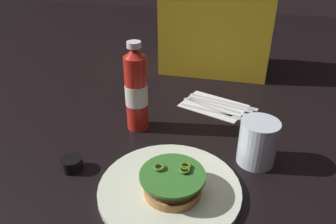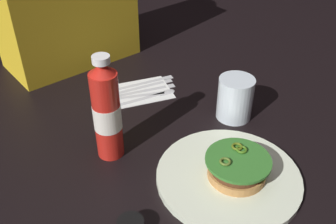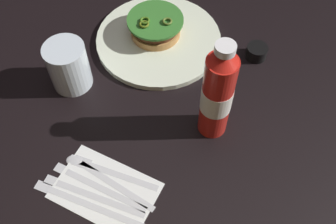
% 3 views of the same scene
% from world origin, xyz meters
% --- Properties ---
extents(ground_plane, '(3.00, 3.00, 0.00)m').
position_xyz_m(ground_plane, '(0.00, 0.00, 0.00)').
color(ground_plane, black).
extents(dinner_plate, '(0.30, 0.30, 0.01)m').
position_xyz_m(dinner_plate, '(0.04, -0.12, 0.01)').
color(dinner_plate, silver).
rests_on(dinner_plate, ground_plane).
extents(burger_sandwich, '(0.13, 0.13, 0.05)m').
position_xyz_m(burger_sandwich, '(0.05, -0.14, 0.04)').
color(burger_sandwich, '#B87F44').
rests_on(burger_sandwich, dinner_plate).
extents(ketchup_bottle, '(0.06, 0.06, 0.24)m').
position_xyz_m(ketchup_bottle, '(-0.10, 0.10, 0.11)').
color(ketchup_bottle, red).
rests_on(ketchup_bottle, ground_plane).
extents(water_glass, '(0.09, 0.09, 0.11)m').
position_xyz_m(water_glass, '(0.21, 0.02, 0.05)').
color(water_glass, silver).
rests_on(water_glass, ground_plane).
extents(condiment_cup, '(0.05, 0.05, 0.03)m').
position_xyz_m(condiment_cup, '(-0.19, -0.11, 0.01)').
color(condiment_cup, black).
rests_on(condiment_cup, ground_plane).
extents(napkin, '(0.22, 0.18, 0.00)m').
position_xyz_m(napkin, '(0.09, 0.26, 0.00)').
color(napkin, white).
rests_on(napkin, ground_plane).
extents(fork_utensil, '(0.18, 0.06, 0.00)m').
position_xyz_m(fork_utensil, '(0.09, 0.22, 0.00)').
color(fork_utensil, silver).
rests_on(fork_utensil, napkin).
extents(spoon_utensil, '(0.19, 0.10, 0.00)m').
position_xyz_m(spoon_utensil, '(0.11, 0.23, 0.00)').
color(spoon_utensil, silver).
rests_on(spoon_utensil, napkin).
extents(steak_knife, '(0.19, 0.08, 0.00)m').
position_xyz_m(steak_knife, '(0.11, 0.25, 0.00)').
color(steak_knife, silver).
rests_on(steak_knife, napkin).
extents(table_knife, '(0.20, 0.06, 0.00)m').
position_xyz_m(table_knife, '(0.12, 0.27, 0.00)').
color(table_knife, silver).
rests_on(table_knife, napkin).
extents(butter_knife, '(0.22, 0.07, 0.00)m').
position_xyz_m(butter_knife, '(0.12, 0.29, 0.00)').
color(butter_knife, silver).
rests_on(butter_knife, napkin).
extents(diner_person, '(0.38, 0.19, 0.53)m').
position_xyz_m(diner_person, '(0.05, 0.55, 0.22)').
color(diner_person, gold).
rests_on(diner_person, ground_plane).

